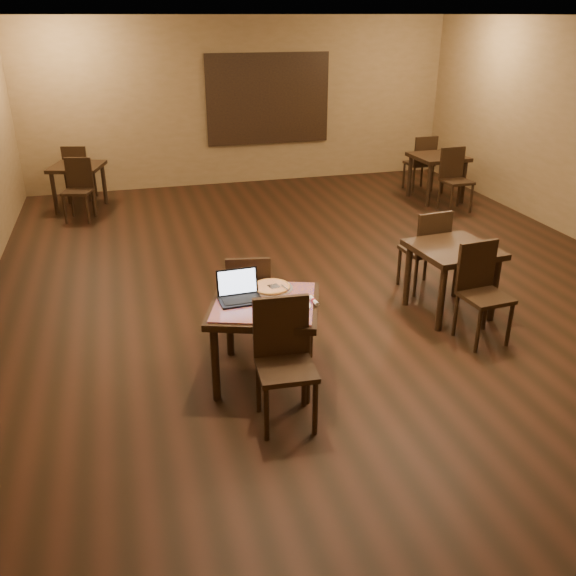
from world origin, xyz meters
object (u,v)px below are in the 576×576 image
object	(u,v)px
other_table_c_chair_near	(481,286)
other_table_c_chair_far	(427,246)
other_table_a_chair_near	(454,175)
other_table_b_chair_near	(79,185)
laptop	(239,292)
chair_main_far	(249,295)
pizza_pan	(271,288)
other_table_a_chair_far	(422,160)
tiled_table	(265,312)
other_table_b	(78,173)
other_table_c	(453,258)
chair_main_near	(284,354)
other_table_a	(438,163)
other_table_b_chair_far	(78,169)

from	to	relation	value
other_table_c_chair_near	other_table_c_chair_far	world-z (taller)	same
other_table_a_chair_near	other_table_b_chair_near	size ratio (longest dim) A/B	1.06
laptop	other_table_a_chair_near	bearing A→B (deg)	40.86
chair_main_far	laptop	xyz separation A→B (m)	(-0.19, -0.51, 0.28)
pizza_pan	other_table_c_chair_far	bearing A→B (deg)	27.11
other_table_a_chair_far	other_table_c_chair_far	size ratio (longest dim) A/B	1.02
tiled_table	other_table_c_chair_far	xyz separation A→B (m)	(2.25, 1.33, -0.10)
other_table_b	other_table_c_chair_near	xyz separation A→B (m)	(4.00, -5.74, -0.05)
other_table_c	pizza_pan	bearing A→B (deg)	-171.83
chair_main_near	other_table_b	distance (m)	6.76
other_table_a_chair_far	other_table_c_chair_far	xyz separation A→B (m)	(-1.99, -4.08, -0.01)
other_table_a	other_table_c	size ratio (longest dim) A/B	0.98
pizza_pan	other_table_b_chair_near	distance (m)	5.44
other_table_a	other_table_b_chair_far	distance (m)	6.25
other_table_b	other_table_b_chair_far	bearing A→B (deg)	108.02
tiled_table	other_table_c_chair_far	bearing A→B (deg)	49.99
other_table_b_chair_far	other_table_c_chair_near	bearing A→B (deg)	138.23
other_table_b	other_table_c	xyz separation A→B (m)	(4.01, -5.16, 0.02)
chair_main_far	other_table_c_chair_far	xyz separation A→B (m)	(2.26, 0.71, 0.02)
other_table_c	other_table_b_chair_far	bearing A→B (deg)	119.82
chair_main_near	chair_main_far	bearing A→B (deg)	94.76
laptop	other_table_b	xyz separation A→B (m)	(-1.57, 5.80, -0.21)
tiled_table	other_table_b_chair_near	size ratio (longest dim) A/B	1.22
other_table_a_chair_near	other_table_b	xyz separation A→B (m)	(-6.00, 1.68, 0.04)
chair_main_near	other_table_b_chair_far	distance (m)	7.30
other_table_a	chair_main_near	bearing A→B (deg)	-130.46
other_table_a_chair_far	other_table_c_chair_near	world-z (taller)	other_table_a_chair_far
chair_main_far	other_table_c_chair_far	world-z (taller)	other_table_c_chair_far
other_table_c	other_table_c_chair_far	size ratio (longest dim) A/B	0.90
other_table_a_chair_far	other_table_c_chair_far	bearing A→B (deg)	61.46
other_table_a	other_table_a_chair_near	xyz separation A→B (m)	(-0.00, -0.59, -0.08)
tiled_table	laptop	xyz separation A→B (m)	(-0.20, 0.11, 0.17)
tiled_table	laptop	distance (m)	0.28
tiled_table	chair_main_near	distance (m)	0.62
chair_main_near	tiled_table	bearing A→B (deg)	94.34
chair_main_near	pizza_pan	world-z (taller)	chair_main_near
other_table_a_chair_far	chair_main_far	bearing A→B (deg)	45.88
laptop	other_table_c_chair_near	distance (m)	2.45
pizza_pan	other_table_b_chair_near	size ratio (longest dim) A/B	0.40
chair_main_near	laptop	bearing A→B (deg)	109.79
chair_main_far	other_table_c_chair_far	size ratio (longest dim) A/B	0.97
other_table_a	other_table_b_chair_far	bearing A→B (deg)	162.13
laptop	other_table_b	bearing A→B (deg)	103.03
laptop	other_table_b_chair_far	world-z (taller)	laptop
tiled_table	other_table_b_chair_far	world-z (taller)	other_table_b_chair_far
other_table_b	other_table_a	bearing A→B (deg)	5.43
other_table_a	other_table_b_chair_near	distance (m)	6.00
other_table_a_chair_far	other_table_b_chair_far	distance (m)	6.12
other_table_a	other_table_c_chair_far	size ratio (longest dim) A/B	0.88
other_table_a_chair_far	other_table_c_chair_near	size ratio (longest dim) A/B	1.02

